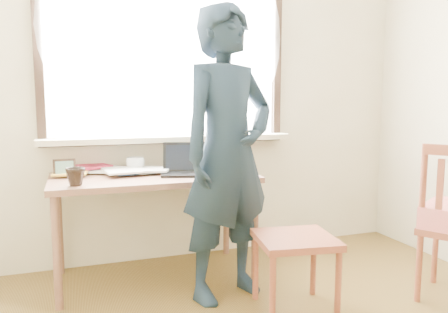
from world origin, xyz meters
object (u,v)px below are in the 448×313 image
object	(u,v)px
laptop	(185,167)
mug_white	(135,164)
desk	(154,186)
person	(228,154)
work_chair	(295,248)
mug_dark	(75,177)

from	to	relation	value
laptop	mug_white	world-z (taller)	laptop
desk	person	world-z (taller)	person
desk	work_chair	world-z (taller)	desk
person	mug_dark	bearing A→B (deg)	148.67
laptop	person	size ratio (longest dim) A/B	0.20
mug_white	work_chair	distance (m)	1.28
laptop	mug_white	size ratio (longest dim) A/B	2.89
desk	person	xyz separation A→B (m)	(0.38, -0.42, 0.25)
desk	person	bearing A→B (deg)	-47.92
laptop	person	distance (m)	0.44
mug_white	desk	bearing A→B (deg)	-65.58
desk	laptop	xyz separation A→B (m)	(0.21, -0.04, 0.12)
person	work_chair	bearing A→B (deg)	-66.28
mug_dark	person	xyz separation A→B (m)	(0.88, -0.20, 0.12)
mug_white	work_chair	xyz separation A→B (m)	(0.76, -0.95, -0.39)
laptop	person	world-z (taller)	person
mug_white	mug_dark	bearing A→B (deg)	-133.81
mug_dark	work_chair	bearing A→B (deg)	-24.13
desk	laptop	size ratio (longest dim) A/B	3.66
person	laptop	bearing A→B (deg)	95.40
laptop	person	bearing A→B (deg)	-66.15
mug_white	mug_dark	size ratio (longest dim) A/B	1.12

